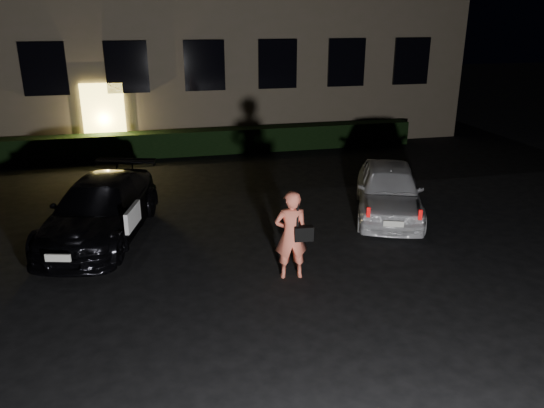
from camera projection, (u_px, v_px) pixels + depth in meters
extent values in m
plane|color=black|center=(281.00, 298.00, 9.28)|extent=(80.00, 80.00, 0.00)
cube|color=#FFDD59|center=(104.00, 120.00, 18.12)|extent=(1.40, 0.10, 2.50)
cube|color=black|center=(44.00, 69.00, 17.16)|extent=(1.40, 0.10, 1.70)
cube|color=black|center=(127.00, 67.00, 17.72)|extent=(1.40, 0.10, 1.70)
cube|color=black|center=(204.00, 66.00, 18.28)|extent=(1.40, 0.10, 1.70)
cube|color=black|center=(278.00, 64.00, 18.84)|extent=(1.40, 0.10, 1.70)
cube|color=black|center=(346.00, 63.00, 19.40)|extent=(1.40, 0.10, 1.70)
cube|color=black|center=(411.00, 61.00, 19.96)|extent=(1.40, 0.10, 1.70)
cube|color=black|center=(209.00, 142.00, 18.75)|extent=(15.00, 0.70, 0.85)
imported|color=black|center=(100.00, 209.00, 11.64)|extent=(2.87, 4.72, 1.28)
cube|color=white|center=(133.00, 217.00, 10.79)|extent=(0.32, 0.90, 0.43)
cube|color=silver|center=(58.00, 258.00, 9.52)|extent=(0.46, 0.16, 0.14)
imported|color=silver|center=(389.00, 190.00, 12.92)|extent=(2.81, 4.09, 1.29)
cube|color=red|center=(368.00, 212.00, 11.29)|extent=(0.09, 0.07, 0.22)
cube|color=red|center=(420.00, 215.00, 11.14)|extent=(0.09, 0.07, 0.22)
cube|color=silver|center=(394.00, 224.00, 11.24)|extent=(0.41, 0.19, 0.13)
imported|color=#EE6E54|center=(291.00, 235.00, 9.75)|extent=(0.66, 0.46, 1.71)
cube|color=black|center=(304.00, 233.00, 9.65)|extent=(0.36, 0.19, 0.27)
cube|color=black|center=(297.00, 213.00, 9.54)|extent=(0.04, 0.06, 0.53)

